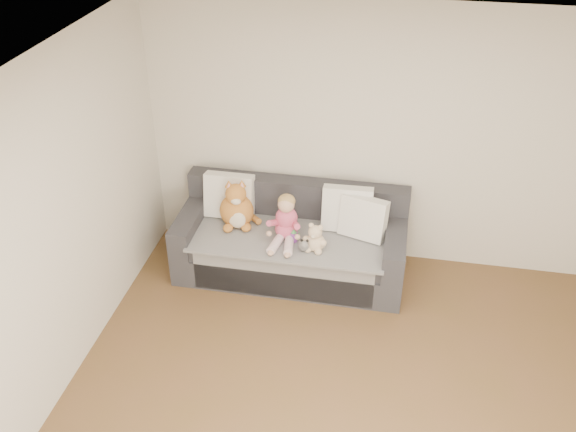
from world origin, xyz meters
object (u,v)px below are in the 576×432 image
(sofa, at_px, (292,243))
(teddy_bear, at_px, (315,240))
(sippy_cup, at_px, (294,235))
(toddler, at_px, (286,222))
(plush_cat, at_px, (237,208))

(sofa, bearing_deg, teddy_bear, -47.27)
(sofa, xyz_separation_m, sippy_cup, (0.05, -0.19, 0.23))
(sofa, distance_m, toddler, 0.39)
(plush_cat, distance_m, sippy_cup, 0.63)
(sippy_cup, bearing_deg, toddler, 161.89)
(toddler, distance_m, sippy_cup, 0.15)
(toddler, xyz_separation_m, plush_cat, (-0.51, 0.15, -0.01))
(sofa, height_order, plush_cat, plush_cat)
(sofa, bearing_deg, plush_cat, -178.92)
(plush_cat, xyz_separation_m, teddy_bear, (0.81, -0.28, -0.07))
(teddy_bear, xyz_separation_m, sippy_cup, (-0.22, 0.11, -0.05))
(plush_cat, height_order, teddy_bear, plush_cat)
(sofa, relative_size, sippy_cup, 17.11)
(sofa, relative_size, toddler, 4.73)
(teddy_bear, distance_m, sippy_cup, 0.25)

